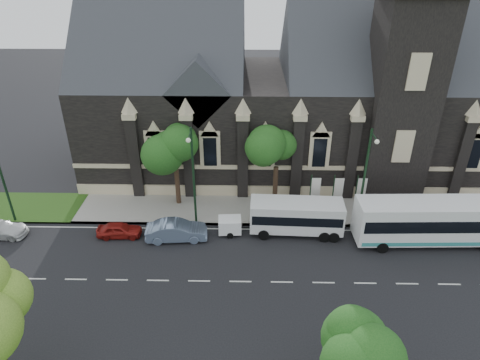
{
  "coord_description": "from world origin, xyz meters",
  "views": [
    {
      "loc": [
        0.41,
        -23.16,
        21.13
      ],
      "look_at": [
        -0.15,
        6.0,
        5.09
      ],
      "focal_mm": 31.56,
      "sensor_mm": 36.0,
      "label": 1
    }
  ],
  "objects_px": {
    "street_lamp_mid": "(193,173)",
    "tour_coach": "(437,221)",
    "banner_flag_right": "(359,192)",
    "sedan": "(177,231)",
    "tree_walk_left": "(177,147)",
    "tree_park_east": "(367,345)",
    "car_far_red": "(119,230)",
    "shuttle_bus": "(297,215)",
    "box_trailer": "(230,225)",
    "tree_walk_right": "(279,147)",
    "street_lamp_near": "(366,174)",
    "banner_flag_left": "(314,191)",
    "banner_flag_center": "(336,191)"
  },
  "relations": [
    {
      "from": "tour_coach",
      "to": "box_trailer",
      "type": "relative_size",
      "value": 4.71
    },
    {
      "from": "street_lamp_mid",
      "to": "shuttle_bus",
      "type": "bearing_deg",
      "value": -6.08
    },
    {
      "from": "street_lamp_mid",
      "to": "banner_flag_center",
      "type": "bearing_deg",
      "value": 8.82
    },
    {
      "from": "banner_flag_right",
      "to": "sedan",
      "type": "relative_size",
      "value": 0.8
    },
    {
      "from": "sedan",
      "to": "car_far_red",
      "type": "relative_size",
      "value": 1.37
    },
    {
      "from": "banner_flag_right",
      "to": "shuttle_bus",
      "type": "bearing_deg",
      "value": -153.81
    },
    {
      "from": "tree_walk_left",
      "to": "banner_flag_center",
      "type": "height_order",
      "value": "tree_walk_left"
    },
    {
      "from": "car_far_red",
      "to": "banner_flag_left",
      "type": "bearing_deg",
      "value": -79.57
    },
    {
      "from": "tree_walk_right",
      "to": "banner_flag_left",
      "type": "height_order",
      "value": "tree_walk_right"
    },
    {
      "from": "banner_flag_left",
      "to": "box_trailer",
      "type": "distance_m",
      "value": 8.07
    },
    {
      "from": "banner_flag_center",
      "to": "box_trailer",
      "type": "bearing_deg",
      "value": -161.57
    },
    {
      "from": "tour_coach",
      "to": "car_far_red",
      "type": "xyz_separation_m",
      "value": [
        -25.81,
        0.27,
        -1.43
      ]
    },
    {
      "from": "banner_flag_left",
      "to": "sedan",
      "type": "xyz_separation_m",
      "value": [
        -11.63,
        -3.98,
        -1.56
      ]
    },
    {
      "from": "tour_coach",
      "to": "sedan",
      "type": "distance_m",
      "value": 21.02
    },
    {
      "from": "banner_flag_right",
      "to": "street_lamp_mid",
      "type": "bearing_deg",
      "value": -172.4
    },
    {
      "from": "banner_flag_right",
      "to": "shuttle_bus",
      "type": "relative_size",
      "value": 0.52
    },
    {
      "from": "tree_walk_left",
      "to": "street_lamp_near",
      "type": "distance_m",
      "value": 16.22
    },
    {
      "from": "street_lamp_near",
      "to": "banner_flag_right",
      "type": "relative_size",
      "value": 2.25
    },
    {
      "from": "banner_flag_right",
      "to": "tour_coach",
      "type": "xyz_separation_m",
      "value": [
        5.36,
        -3.95,
        -0.33
      ]
    },
    {
      "from": "box_trailer",
      "to": "street_lamp_near",
      "type": "bearing_deg",
      "value": 2.55
    },
    {
      "from": "tree_park_east",
      "to": "banner_flag_right",
      "type": "xyz_separation_m",
      "value": [
        4.11,
        18.32,
        -2.24
      ]
    },
    {
      "from": "tour_coach",
      "to": "shuttle_bus",
      "type": "bearing_deg",
      "value": 172.48
    },
    {
      "from": "banner_flag_right",
      "to": "shuttle_bus",
      "type": "height_order",
      "value": "banner_flag_right"
    },
    {
      "from": "sedan",
      "to": "tree_walk_right",
      "type": "bearing_deg",
      "value": -61.49
    },
    {
      "from": "tree_walk_right",
      "to": "car_far_red",
      "type": "distance_m",
      "value": 15.33
    },
    {
      "from": "tree_walk_left",
      "to": "car_far_red",
      "type": "distance_m",
      "value": 8.62
    },
    {
      "from": "shuttle_bus",
      "to": "tree_walk_right",
      "type": "bearing_deg",
      "value": 108.9
    },
    {
      "from": "street_lamp_near",
      "to": "banner_flag_center",
      "type": "relative_size",
      "value": 2.25
    },
    {
      "from": "street_lamp_mid",
      "to": "sedan",
      "type": "xyz_separation_m",
      "value": [
        -1.34,
        -2.07,
        -4.29
      ]
    },
    {
      "from": "street_lamp_mid",
      "to": "shuttle_bus",
      "type": "xyz_separation_m",
      "value": [
        8.56,
        -0.91,
        -3.41
      ]
    },
    {
      "from": "tree_walk_right",
      "to": "tree_park_east",
      "type": "bearing_deg",
      "value": -81.58
    },
    {
      "from": "tree_park_east",
      "to": "banner_flag_left",
      "type": "distance_m",
      "value": 18.46
    },
    {
      "from": "banner_flag_center",
      "to": "banner_flag_left",
      "type": "bearing_deg",
      "value": 180.0
    },
    {
      "from": "banner_flag_left",
      "to": "box_trailer",
      "type": "xyz_separation_m",
      "value": [
        -7.28,
        -3.09,
        -1.56
      ]
    },
    {
      "from": "banner_flag_right",
      "to": "shuttle_bus",
      "type": "xyz_separation_m",
      "value": [
        -5.73,
        -2.82,
        -0.68
      ]
    },
    {
      "from": "shuttle_bus",
      "to": "box_trailer",
      "type": "xyz_separation_m",
      "value": [
        -5.55,
        -0.28,
        -0.87
      ]
    },
    {
      "from": "banner_flag_right",
      "to": "tree_walk_left",
      "type": "bearing_deg",
      "value": 173.96
    },
    {
      "from": "tree_park_east",
      "to": "banner_flag_right",
      "type": "distance_m",
      "value": 18.91
    },
    {
      "from": "sedan",
      "to": "banner_flag_left",
      "type": "bearing_deg",
      "value": -76.24
    },
    {
      "from": "street_lamp_mid",
      "to": "tree_walk_right",
      "type": "bearing_deg",
      "value": 26.65
    },
    {
      "from": "street_lamp_mid",
      "to": "tour_coach",
      "type": "bearing_deg",
      "value": -5.94
    },
    {
      "from": "shuttle_bus",
      "to": "car_far_red",
      "type": "xyz_separation_m",
      "value": [
        -14.73,
        -0.87,
        -1.08
      ]
    },
    {
      "from": "tree_park_east",
      "to": "banner_flag_right",
      "type": "relative_size",
      "value": 1.57
    },
    {
      "from": "tree_walk_right",
      "to": "banner_flag_center",
      "type": "relative_size",
      "value": 1.95
    },
    {
      "from": "banner_flag_right",
      "to": "tour_coach",
      "type": "distance_m",
      "value": 6.67
    },
    {
      "from": "tree_walk_left",
      "to": "tree_park_east",
      "type": "bearing_deg",
      "value": -59.13
    },
    {
      "from": "street_lamp_mid",
      "to": "tour_coach",
      "type": "relative_size",
      "value": 0.69
    },
    {
      "from": "tree_park_east",
      "to": "shuttle_bus",
      "type": "height_order",
      "value": "tree_park_east"
    },
    {
      "from": "box_trailer",
      "to": "sedan",
      "type": "bearing_deg",
      "value": -172.13
    },
    {
      "from": "banner_flag_left",
      "to": "banner_flag_right",
      "type": "xyz_separation_m",
      "value": [
        4.0,
        0.0,
        0.0
      ]
    }
  ]
}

